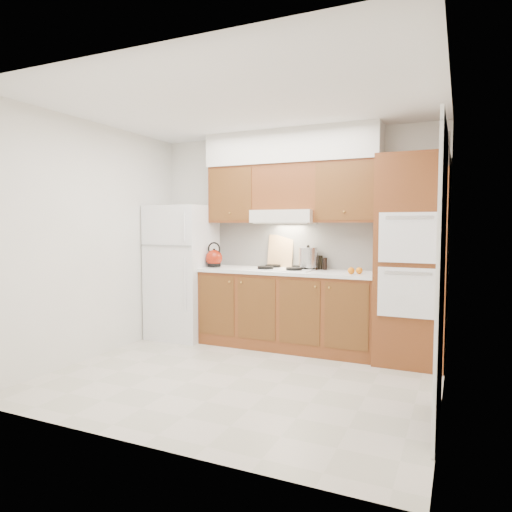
{
  "coord_description": "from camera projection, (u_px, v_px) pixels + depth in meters",
  "views": [
    {
      "loc": [
        1.91,
        -3.88,
        1.48
      ],
      "look_at": [
        -0.04,
        0.45,
        1.15
      ],
      "focal_mm": 32.0,
      "sensor_mm": 36.0,
      "label": 1
    }
  ],
  "objects": [
    {
      "name": "floor",
      "position": [
        241.0,
        377.0,
        4.42
      ],
      "size": [
        3.6,
        3.6,
        0.0
      ],
      "primitive_type": "plane",
      "color": "beige",
      "rests_on": "ground"
    },
    {
      "name": "upper_cab_over_hood",
      "position": [
        287.0,
        188.0,
        5.51
      ],
      "size": [
        0.75,
        0.33,
        0.55
      ],
      "primitive_type": "cube",
      "color": "brown",
      "rests_on": "range_hood"
    },
    {
      "name": "ceiling",
      "position": [
        240.0,
        104.0,
        4.24
      ],
      "size": [
        3.6,
        3.6,
        0.0
      ],
      "primitive_type": "plane",
      "color": "white",
      "rests_on": "wall_back"
    },
    {
      "name": "soffit",
      "position": [
        291.0,
        147.0,
        5.44
      ],
      "size": [
        2.13,
        0.36,
        0.4
      ],
      "primitive_type": "cube",
      "color": "silver",
      "rests_on": "wall_back"
    },
    {
      "name": "stock_pot",
      "position": [
        308.0,
        258.0,
        5.43
      ],
      "size": [
        0.24,
        0.24,
        0.23
      ],
      "primitive_type": "cylinder",
      "rotation": [
        0.0,
        0.0,
        -0.08
      ],
      "color": "#BBBBC0",
      "rests_on": "cooktop"
    },
    {
      "name": "wall_right",
      "position": [
        445.0,
        247.0,
        3.59
      ],
      "size": [
        0.02,
        3.0,
        2.6
      ],
      "primitive_type": "cube",
      "color": "white",
      "rests_on": "floor"
    },
    {
      "name": "condiment_b",
      "position": [
        320.0,
        262.0,
        5.46
      ],
      "size": [
        0.07,
        0.07,
        0.17
      ],
      "primitive_type": "cylinder",
      "rotation": [
        0.0,
        0.0,
        -0.43
      ],
      "color": "black",
      "rests_on": "countertop"
    },
    {
      "name": "wall_clock",
      "position": [
        448.0,
        149.0,
        4.04
      ],
      "size": [
        0.02,
        0.3,
        0.3
      ],
      "primitive_type": "cylinder",
      "rotation": [
        0.0,
        1.57,
        0.0
      ],
      "color": "#3F3833",
      "rests_on": "wall_right"
    },
    {
      "name": "orange_near",
      "position": [
        351.0,
        271.0,
        4.95
      ],
      "size": [
        0.09,
        0.09,
        0.07
      ],
      "primitive_type": "sphere",
      "rotation": [
        0.0,
        0.0,
        0.3
      ],
      "color": "orange",
      "rests_on": "countertop"
    },
    {
      "name": "condiment_a",
      "position": [
        315.0,
        261.0,
        5.44
      ],
      "size": [
        0.06,
        0.06,
        0.21
      ],
      "primitive_type": "cylinder",
      "rotation": [
        0.0,
        0.0,
        -0.05
      ],
      "color": "black",
      "rests_on": "countertop"
    },
    {
      "name": "backsplash",
      "position": [
        295.0,
        245.0,
        5.67
      ],
      "size": [
        2.11,
        0.03,
        0.56
      ],
      "primitive_type": "cube",
      "color": "white",
      "rests_on": "countertop"
    },
    {
      "name": "cooktop",
      "position": [
        283.0,
        269.0,
        5.46
      ],
      "size": [
        0.74,
        0.5,
        0.01
      ],
      "primitive_type": "cube",
      "color": "white",
      "rests_on": "countertop"
    },
    {
      "name": "countertop",
      "position": [
        287.0,
        271.0,
        5.43
      ],
      "size": [
        2.13,
        0.62,
        0.04
      ],
      "primitive_type": "cube",
      "color": "white",
      "rests_on": "base_cabinets"
    },
    {
      "name": "range_hood",
      "position": [
        285.0,
        216.0,
        5.48
      ],
      "size": [
        0.75,
        0.45,
        0.15
      ],
      "primitive_type": "cube",
      "color": "silver",
      "rests_on": "wall_back"
    },
    {
      "name": "condiment_c",
      "position": [
        325.0,
        264.0,
        5.42
      ],
      "size": [
        0.05,
        0.05,
        0.15
      ],
      "primitive_type": "cylinder",
      "rotation": [
        0.0,
        0.0,
        0.01
      ],
      "color": "black",
      "rests_on": "countertop"
    },
    {
      "name": "wall_back",
      "position": [
        293.0,
        239.0,
        5.69
      ],
      "size": [
        3.6,
        0.02,
        2.6
      ],
      "primitive_type": "cube",
      "color": "white",
      "rests_on": "floor"
    },
    {
      "name": "upper_cab_right",
      "position": [
        348.0,
        192.0,
        5.21
      ],
      "size": [
        0.73,
        0.33,
        0.7
      ],
      "primitive_type": "cube",
      "color": "brown",
      "rests_on": "wall_back"
    },
    {
      "name": "orange_far",
      "position": [
        359.0,
        271.0,
        4.96
      ],
      "size": [
        0.1,
        0.1,
        0.07
      ],
      "primitive_type": "sphere",
      "rotation": [
        0.0,
        0.0,
        0.42
      ],
      "color": "#FF980D",
      "rests_on": "countertop"
    },
    {
      "name": "kettle",
      "position": [
        214.0,
        258.0,
        5.76
      ],
      "size": [
        0.25,
        0.25,
        0.21
      ],
      "primitive_type": "sphere",
      "rotation": [
        0.0,
        0.0,
        0.21
      ],
      "color": "maroon",
      "rests_on": "countertop"
    },
    {
      "name": "fridge",
      "position": [
        183.0,
        272.0,
        5.97
      ],
      "size": [
        0.75,
        0.72,
        1.72
      ],
      "primitive_type": "cube",
      "color": "white",
      "rests_on": "floor"
    },
    {
      "name": "base_cabinets",
      "position": [
        287.0,
        310.0,
        5.47
      ],
      "size": [
        2.11,
        0.6,
        0.9
      ],
      "primitive_type": "cube",
      "color": "brown",
      "rests_on": "floor"
    },
    {
      "name": "upper_cab_left",
      "position": [
        236.0,
        195.0,
        5.8
      ],
      "size": [
        0.63,
        0.33,
        0.7
      ],
      "primitive_type": "cube",
      "color": "brown",
      "rests_on": "wall_back"
    },
    {
      "name": "wall_left",
      "position": [
        95.0,
        241.0,
        5.06
      ],
      "size": [
        0.02,
        3.0,
        2.6
      ],
      "primitive_type": "cube",
      "color": "white",
      "rests_on": "floor"
    },
    {
      "name": "cutting_board",
      "position": [
        280.0,
        252.0,
        5.71
      ],
      "size": [
        0.32,
        0.13,
        0.42
      ],
      "primitive_type": "cube",
      "rotation": [
        -0.21,
        0.0,
        0.06
      ],
      "color": "tan",
      "rests_on": "countertop"
    },
    {
      "name": "doorway",
      "position": [
        441.0,
        284.0,
        3.29
      ],
      "size": [
        0.02,
        0.9,
        2.1
      ],
      "primitive_type": "cube",
      "color": "black",
      "rests_on": "floor"
    },
    {
      "name": "oven_cabinet",
      "position": [
        412.0,
        260.0,
        4.82
      ],
      "size": [
        0.7,
        0.65,
        2.2
      ],
      "primitive_type": "cube",
      "color": "brown",
      "rests_on": "floor"
    }
  ]
}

